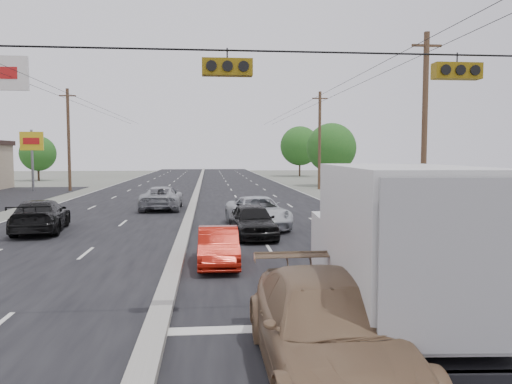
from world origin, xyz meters
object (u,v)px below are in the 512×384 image
Objects in this scene: utility_pole_right_c at (320,140)px; queue_car_c at (257,213)px; red_sedan at (218,247)px; queue_car_b at (364,236)px; tree_right_mid at (331,148)px; queue_car_a at (253,221)px; utility_pole_left_c at (69,139)px; tree_right_far at (300,146)px; tan_sedan at (327,330)px; queue_car_e at (359,213)px; box_truck at (392,247)px; oncoming_far at (162,198)px; utility_pole_right_b at (425,126)px; oncoming_near at (41,216)px; tree_left_far at (38,153)px; pole_sign_far at (32,146)px.

utility_pole_right_c is 1.84× the size of queue_car_c.
red_sedan is 0.78× the size of queue_car_b.
queue_car_a is at bearing -109.39° from tree_right_mid.
utility_pole_left_c is 1.23× the size of tree_right_far.
queue_car_c is (0.50, 16.60, -0.04)m from tan_sedan.
tree_right_far is 57.09m from queue_car_e.
utility_pole_right_c is at bearing 63.86° from queue_car_c.
utility_pole_right_c is at bearing 74.95° from queue_car_b.
tree_right_far reaches higher than box_truck.
queue_car_b is at bearing 8.05° from red_sedan.
tan_sedan is 16.60m from queue_car_c.
queue_car_b is at bearing 117.87° from oncoming_far.
utility_pole_left_c is at bearing 113.01° from queue_car_a.
utility_pole_left_c is 1.00× the size of utility_pole_right_b.
queue_car_b reaches higher than oncoming_near.
utility_pole_right_b is 10.07m from queue_car_c.
oncoming_far is at bearing 108.11° from queue_car_a.
box_truck reaches higher than queue_car_e.
oncoming_near is at bearing 120.76° from tan_sedan.
utility_pole_right_c is at bearing 82.21° from queue_car_e.
red_sedan is 0.68× the size of queue_car_c.
tan_sedan is 1.48× the size of red_sedan.
oncoming_far is (10.54, -17.50, -4.35)m from utility_pole_left_c.
tan_sedan is 8.55m from red_sedan.
red_sedan is at bearing -131.22° from queue_car_e.
tree_left_far is at bearing 111.48° from tan_sedan.
utility_pole_right_b is 11.39m from queue_car_b.
tan_sedan is at bearing -79.14° from red_sedan.
red_sedan is (-14.60, -64.40, -4.34)m from tree_right_far.
tree_right_far is at bearing 46.47° from utility_pole_left_c.
pole_sign_far reaches higher than red_sedan.
tan_sedan is at bearing -95.04° from queue_car_a.
pole_sign_far is at bearing -180.00° from utility_pole_left_c.
red_sedan is at bearing -111.81° from queue_car_a.
tree_left_far is at bearing 124.05° from queue_car_e.
pole_sign_far is at bearing 118.11° from queue_car_a.
queue_car_e is (-7.45, -56.44, -4.25)m from tree_right_far.
red_sedan is (17.40, -34.40, -3.80)m from pole_sign_far.
queue_car_c is at bearing -61.10° from tree_left_far.
pole_sign_far is 20.89m from tree_left_far.
queue_car_c is at bearing -110.23° from tree_right_mid.
utility_pole_right_c is 30.91m from queue_car_a.
oncoming_near is at bearing -111.84° from tree_right_far.
utility_pole_right_b is at bearing -41.26° from pole_sign_far.
utility_pole_right_b is at bearing 18.26° from queue_car_a.
utility_pole_right_b is 30.11m from tree_right_mid.
tree_right_far is 1.97× the size of queue_car_e.
oncoming_near reaches higher than oncoming_far.
tree_left_far is 1.43× the size of queue_car_a.
queue_car_b is at bearing -124.51° from utility_pole_right_b.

